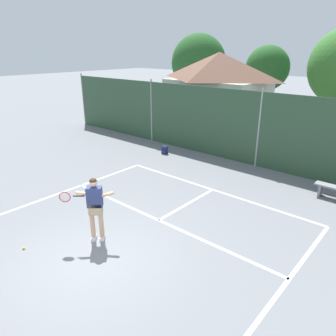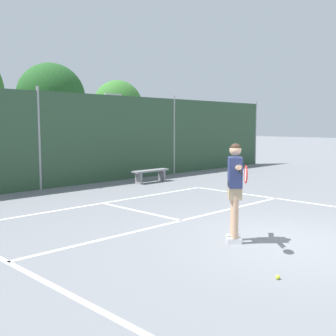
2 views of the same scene
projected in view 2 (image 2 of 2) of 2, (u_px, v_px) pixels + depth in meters
ground_plane at (278, 242)px, 7.88m from camera, size 120.00×120.00×0.00m
court_markings at (249, 235)px, 8.34m from camera, size 8.30×11.10×0.01m
chainlink_fence at (39, 141)px, 14.02m from camera, size 26.09×0.09×3.46m
basketball_hoop at (113, 122)px, 18.67m from camera, size 0.90×0.67×3.55m
tennis_player at (235, 183)px, 7.77m from camera, size 1.04×1.07×1.85m
tennis_ball at (278, 277)px, 5.98m from camera, size 0.07×0.07×0.07m
courtside_bench at (151, 173)px, 15.89m from camera, size 1.60×0.36×0.48m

